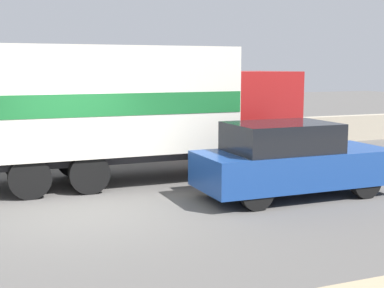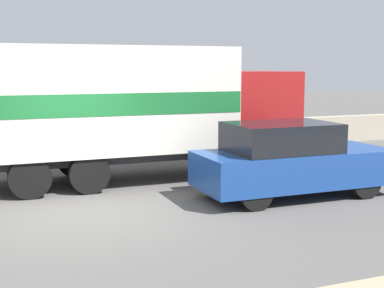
{
  "view_description": "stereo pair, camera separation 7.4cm",
  "coord_description": "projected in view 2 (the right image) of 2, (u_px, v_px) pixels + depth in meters",
  "views": [
    {
      "loc": [
        -1.86,
        -9.78,
        2.78
      ],
      "look_at": [
        2.6,
        1.31,
        1.04
      ],
      "focal_mm": 50.0,
      "sensor_mm": 36.0,
      "label": 1
    },
    {
      "loc": [
        -1.8,
        -9.8,
        2.78
      ],
      "look_at": [
        2.6,
        1.31,
        1.04
      ],
      "focal_mm": 50.0,
      "sensor_mm": 36.0,
      "label": 2
    }
  ],
  "objects": [
    {
      "name": "box_truck",
      "position": [
        128.0,
        106.0,
        12.89
      ],
      "size": [
        8.07,
        2.4,
        3.24
      ],
      "color": "maroon",
      "rests_on": "ground_plane"
    },
    {
      "name": "stone_wall_backdrop",
      "position": [
        48.0,
        144.0,
        16.02
      ],
      "size": [
        60.0,
        0.35,
        0.96
      ],
      "color": "#A39984",
      "rests_on": "ground_plane"
    },
    {
      "name": "ground_plane",
      "position": [
        90.0,
        215.0,
        10.08
      ],
      "size": [
        80.0,
        80.0,
        0.0
      ],
      "primitive_type": "plane",
      "color": "#514F4C"
    },
    {
      "name": "car_hatchback",
      "position": [
        291.0,
        160.0,
        11.41
      ],
      "size": [
        4.24,
        1.7,
        1.61
      ],
      "color": "navy",
      "rests_on": "ground_plane"
    }
  ]
}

